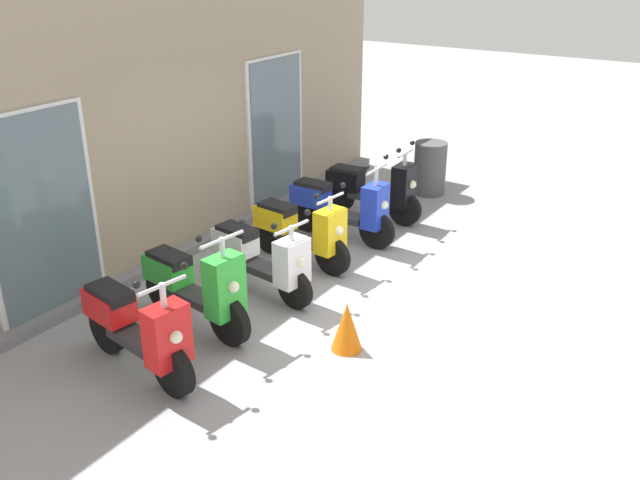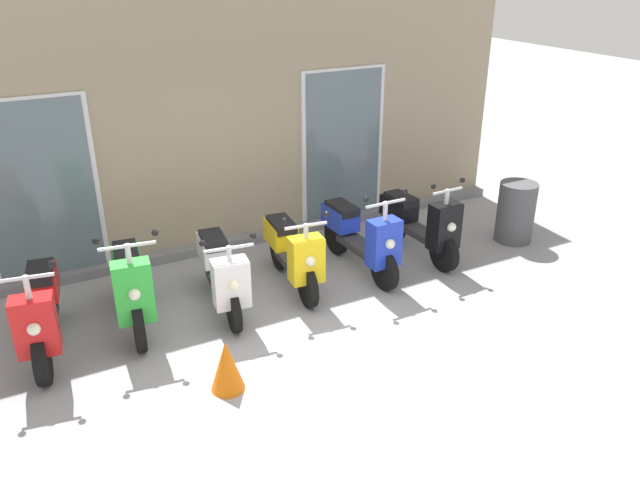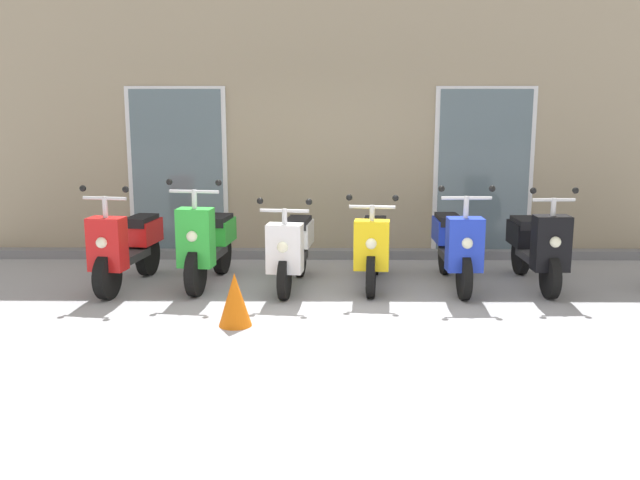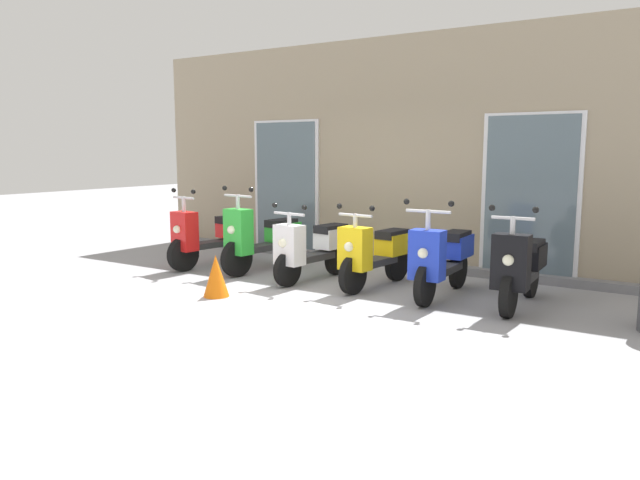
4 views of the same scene
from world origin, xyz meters
name	(u,v)px [view 3 (image 3 of 4)]	position (x,y,z in m)	size (l,w,h in m)	color
ground_plane	(331,317)	(0.00, 0.00, 0.00)	(40.00, 40.00, 0.00)	#939399
storefront_facade	(330,132)	(0.00, 2.92, 1.69)	(9.40, 0.50, 3.50)	gray
scooter_red	(127,246)	(-2.34, 1.16, 0.48)	(0.62, 1.58, 1.23)	black
scooter_green	(208,243)	(-1.42, 1.26, 0.50)	(0.61, 1.58, 1.29)	black
scooter_white	(292,247)	(-0.44, 1.15, 0.48)	(0.60, 1.51, 1.10)	black
scooter_yellow	(373,246)	(0.49, 1.25, 0.47)	(0.56, 1.54, 1.13)	black
scooter_blue	(455,244)	(1.43, 1.21, 0.50)	(0.61, 1.65, 1.24)	black
scooter_black	(536,245)	(2.37, 1.23, 0.48)	(0.52, 1.58, 1.21)	black
traffic_cone	(235,299)	(-0.92, -0.28, 0.26)	(0.32, 0.32, 0.52)	orange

